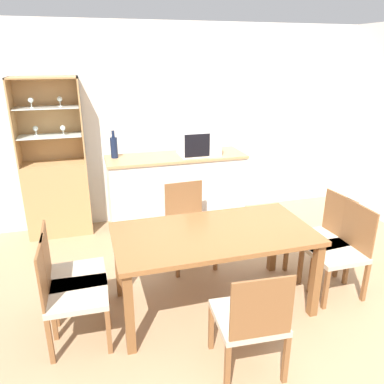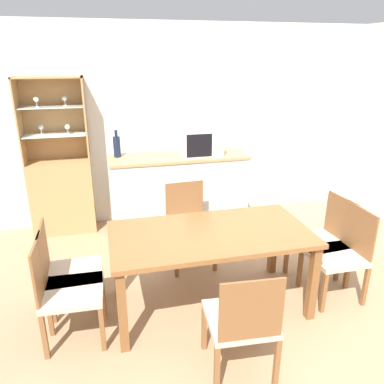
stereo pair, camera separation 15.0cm
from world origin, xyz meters
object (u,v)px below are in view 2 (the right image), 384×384
at_px(dining_chair_side_right_far, 323,240).
at_px(wine_bottle, 117,146).
at_px(dining_table, 210,241).
at_px(display_cabinet, 62,187).
at_px(dining_chair_side_left_far, 68,272).
at_px(dining_chair_head_near, 242,321).
at_px(dining_chair_side_left_near, 66,290).
at_px(dining_chair_head_far, 189,225).
at_px(microwave, 201,142).
at_px(dining_chair_side_right_near, 339,253).

relative_size(dining_chair_side_right_far, wine_bottle, 2.75).
height_order(dining_table, wine_bottle, wine_bottle).
distance_m(display_cabinet, dining_chair_side_left_far, 1.83).
relative_size(dining_chair_head_near, dining_chair_side_left_far, 1.00).
bearing_deg(dining_chair_side_left_far, dining_chair_side_left_near, -0.88).
height_order(dining_table, dining_chair_side_right_far, dining_chair_side_right_far).
distance_m(dining_chair_head_far, wine_bottle, 1.26).
bearing_deg(microwave, dining_table, -101.80).
height_order(dining_chair_head_near, dining_chair_head_far, same).
bearing_deg(dining_chair_head_near, display_cabinet, 120.59).
height_order(display_cabinet, dining_table, display_cabinet).
bearing_deg(dining_chair_side_left_near, wine_bottle, 164.89).
bearing_deg(dining_chair_side_right_far, dining_chair_side_right_near, 175.52).
relative_size(dining_chair_side_left_far, wine_bottle, 2.75).
distance_m(dining_chair_side_left_near, dining_chair_side_right_far, 2.41).
xyz_separation_m(dining_table, dining_chair_side_right_near, (1.20, -0.13, -0.21)).
distance_m(dining_table, wine_bottle, 1.78).
bearing_deg(dining_chair_head_far, dining_chair_head_near, 86.90).
xyz_separation_m(dining_table, wine_bottle, (-0.67, 1.57, 0.51)).
distance_m(dining_chair_head_near, wine_bottle, 2.56).
bearing_deg(dining_chair_side_left_near, display_cabinet, -173.07).
height_order(dining_table, dining_chair_side_right_near, dining_chair_side_right_near).
distance_m(dining_chair_side_right_near, microwave, 1.96).
relative_size(dining_table, dining_chair_side_right_far, 1.96).
height_order(dining_chair_head_near, microwave, microwave).
xyz_separation_m(display_cabinet, wine_bottle, (0.70, -0.38, 0.57)).
bearing_deg(dining_chair_head_far, microwave, -118.11).
distance_m(dining_chair_side_right_near, dining_chair_head_far, 1.52).
height_order(dining_chair_side_left_near, dining_chair_side_left_far, same).
bearing_deg(wine_bottle, dining_chair_head_far, -49.39).
bearing_deg(dining_chair_side_right_near, dining_chair_side_left_far, 83.84).
bearing_deg(microwave, dining_chair_head_far, -115.04).
xyz_separation_m(dining_chair_side_right_near, dining_chair_head_far, (-1.20, 0.92, 0.00)).
bearing_deg(dining_table, wine_bottle, 113.16).
bearing_deg(dining_chair_side_right_near, dining_chair_side_right_far, 0.17).
relative_size(dining_chair_side_right_near, dining_chair_side_left_near, 1.00).
xyz_separation_m(dining_chair_side_left_far, microwave, (1.50, 1.31, 0.75)).
bearing_deg(dining_chair_side_right_near, display_cabinet, 51.16).
distance_m(dining_chair_side_right_far, dining_chair_head_far, 1.37).
distance_m(dining_chair_head_near, dining_chair_head_far, 1.58).
distance_m(dining_table, dining_chair_side_right_near, 1.22).
xyz_separation_m(dining_chair_side_right_near, dining_chair_side_left_far, (-2.40, 0.26, 0.00)).
xyz_separation_m(dining_chair_side_left_near, dining_chair_head_near, (1.20, -0.66, 0.00)).
height_order(dining_chair_side_right_far, microwave, microwave).
xyz_separation_m(dining_table, dining_chair_side_left_far, (-1.20, 0.13, -0.21)).
bearing_deg(microwave, dining_chair_side_left_far, -138.94).
distance_m(dining_chair_side_left_far, dining_chair_head_far, 1.37).
height_order(dining_chair_side_left_near, dining_chair_head_far, same).
height_order(dining_chair_side_right_near, dining_chair_head_far, same).
bearing_deg(dining_chair_head_far, wine_bottle, -52.46).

